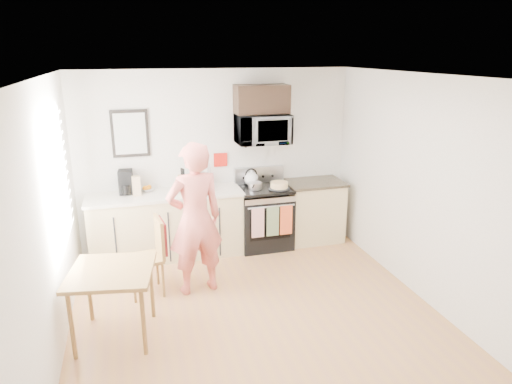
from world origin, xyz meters
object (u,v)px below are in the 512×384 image
object	(u,v)px
person	(195,219)
dining_table	(112,278)
chair	(155,245)
microwave	(262,129)
cake	(279,186)
range	(264,218)

from	to	relation	value
person	dining_table	bearing A→B (deg)	26.40
dining_table	chair	bearing A→B (deg)	60.01
microwave	cake	xyz separation A→B (m)	(0.18, -0.25, -0.79)
dining_table	cake	world-z (taller)	cake
range	person	bearing A→B (deg)	-137.57
microwave	range	bearing A→B (deg)	-89.94
microwave	chair	size ratio (longest dim) A/B	0.80
microwave	person	bearing A→B (deg)	-134.91
person	dining_table	world-z (taller)	person
range	chair	bearing A→B (deg)	-149.47
cake	chair	bearing A→B (deg)	-155.77
chair	microwave	bearing A→B (deg)	25.59
microwave	dining_table	distance (m)	3.06
range	person	world-z (taller)	person
dining_table	microwave	bearing A→B (deg)	41.86
range	person	distance (m)	1.67
range	microwave	size ratio (longest dim) A/B	1.53
chair	person	bearing A→B (deg)	-19.74
microwave	chair	world-z (taller)	microwave
chair	cake	xyz separation A→B (m)	(1.83, 0.82, 0.36)
range	cake	xyz separation A→B (m)	(0.18, -0.15, 0.54)
dining_table	chair	distance (m)	0.96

